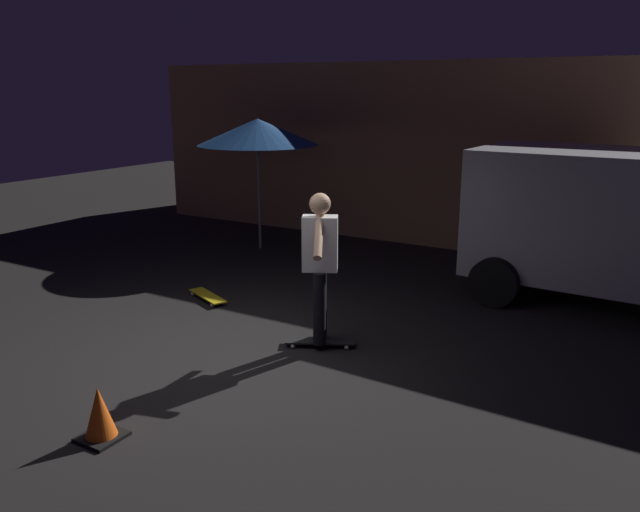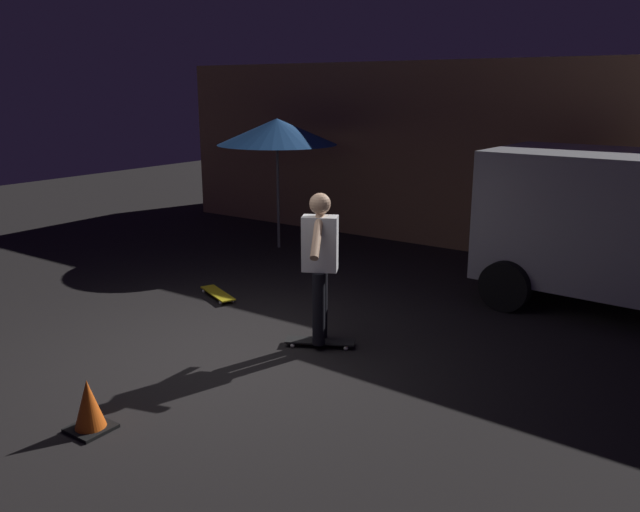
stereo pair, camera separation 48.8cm
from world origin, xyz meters
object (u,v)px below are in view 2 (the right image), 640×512
skateboard_ridden (320,341)px  traffic_cone (89,407)px  skater (320,257)px  patio_umbrella (277,132)px  skateboard_spare (218,294)px

skateboard_ridden → traffic_cone: size_ratio=1.71×
skater → traffic_cone: bearing=-102.1°
patio_umbrella → skateboard_spare: patio_umbrella is taller
skater → skateboard_spare: bearing=164.3°
patio_umbrella → skater: 4.78m
skateboard_spare → skater: 2.44m
skateboard_ridden → skater: bearing=-135.0°
skateboard_ridden → skateboard_spare: bearing=164.3°
skateboard_spare → skater: bearing=-15.7°
skateboard_spare → skater: size_ratio=0.48×
patio_umbrella → skateboard_ridden: size_ratio=2.93×
skater → traffic_cone: (-0.56, -2.61, -0.83)m
patio_umbrella → skateboard_ridden: (3.25, -3.35, -2.02)m
skateboard_spare → traffic_cone: bearing=-63.7°
traffic_cone → skateboard_spare: bearing=116.3°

